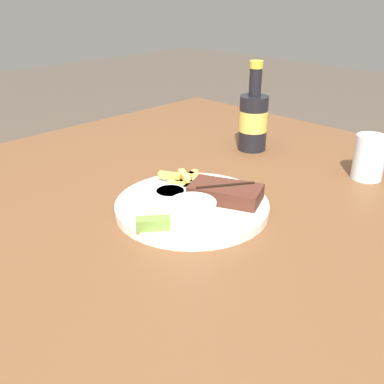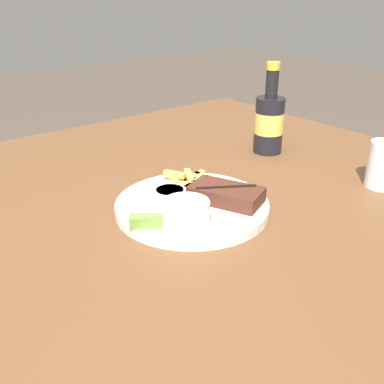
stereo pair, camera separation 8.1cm
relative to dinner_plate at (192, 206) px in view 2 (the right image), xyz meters
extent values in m
cube|color=brown|center=(0.00, 0.00, -0.03)|extent=(1.26, 1.33, 0.04)
cylinder|color=brown|center=(-0.57, 0.60, -0.41)|extent=(0.06, 0.06, 0.72)
cylinder|color=silver|center=(0.00, 0.00, 0.00)|extent=(0.28, 0.28, 0.01)
cylinder|color=white|center=(0.00, 0.00, 0.01)|extent=(0.28, 0.28, 0.00)
cube|color=#472319|center=(0.04, 0.05, 0.02)|extent=(0.15, 0.12, 0.03)
cube|color=black|center=(0.04, 0.05, 0.04)|extent=(0.06, 0.10, 0.00)
cube|color=#EFAC46|center=(-0.03, 0.03, 0.01)|extent=(0.05, 0.05, 0.01)
cube|color=#F3A848|center=(-0.08, 0.06, 0.01)|extent=(0.02, 0.07, 0.01)
cube|color=#DCB258|center=(-0.07, 0.05, 0.01)|extent=(0.04, 0.08, 0.01)
cube|color=gold|center=(-0.06, 0.05, 0.01)|extent=(0.05, 0.03, 0.01)
cube|color=gold|center=(-0.02, 0.01, 0.03)|extent=(0.04, 0.08, 0.01)
cube|color=#DDAF56|center=(-0.06, 0.06, 0.01)|extent=(0.06, 0.04, 0.01)
cube|color=#ECB44F|center=(-0.02, 0.01, 0.03)|extent=(0.02, 0.07, 0.01)
cube|color=gold|center=(-0.09, 0.03, 0.03)|extent=(0.05, 0.03, 0.01)
cube|color=#F3AB54|center=(-0.05, 0.09, 0.01)|extent=(0.08, 0.03, 0.01)
cube|color=#F3A640|center=(-0.06, 0.03, 0.01)|extent=(0.05, 0.06, 0.01)
cube|color=#D6B954|center=(-0.06, 0.04, 0.03)|extent=(0.07, 0.04, 0.01)
cube|color=#EEBB58|center=(-0.08, 0.05, 0.01)|extent=(0.05, 0.05, 0.01)
cylinder|color=white|center=(0.07, -0.07, 0.03)|extent=(0.08, 0.08, 0.05)
cylinder|color=beige|center=(0.07, -0.07, 0.05)|extent=(0.07, 0.07, 0.01)
cylinder|color=silver|center=(-0.02, -0.03, 0.02)|extent=(0.06, 0.06, 0.03)
cylinder|color=#B22319|center=(-0.02, -0.03, 0.03)|extent=(0.05, 0.05, 0.01)
cube|color=olive|center=(0.03, -0.11, 0.02)|extent=(0.06, 0.06, 0.02)
cube|color=#B7B7BC|center=(-0.08, 0.01, 0.01)|extent=(0.10, 0.03, 0.00)
cube|color=#B7B7BC|center=(-0.02, 0.00, 0.01)|extent=(0.03, 0.01, 0.00)
cube|color=#B7B7BC|center=(-0.02, 0.00, 0.01)|extent=(0.03, 0.01, 0.00)
cube|color=#B7B7BC|center=(-0.02, 0.01, 0.01)|extent=(0.03, 0.01, 0.00)
cube|color=#B7B7BC|center=(0.01, 0.08, 0.01)|extent=(0.02, 0.11, 0.00)
cube|color=black|center=(0.01, -0.01, 0.01)|extent=(0.02, 0.06, 0.01)
cylinder|color=black|center=(-0.13, 0.35, 0.06)|extent=(0.07, 0.07, 0.14)
cylinder|color=gold|center=(-0.13, 0.35, 0.07)|extent=(0.07, 0.07, 0.05)
cylinder|color=black|center=(-0.13, 0.35, 0.16)|extent=(0.03, 0.03, 0.07)
cylinder|color=gold|center=(-0.13, 0.35, 0.20)|extent=(0.03, 0.03, 0.02)
cylinder|color=silver|center=(0.16, 0.37, 0.04)|extent=(0.06, 0.06, 0.10)
camera|label=1|loc=(0.52, -0.52, 0.37)|focal=42.00mm
camera|label=2|loc=(0.57, -0.46, 0.37)|focal=42.00mm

